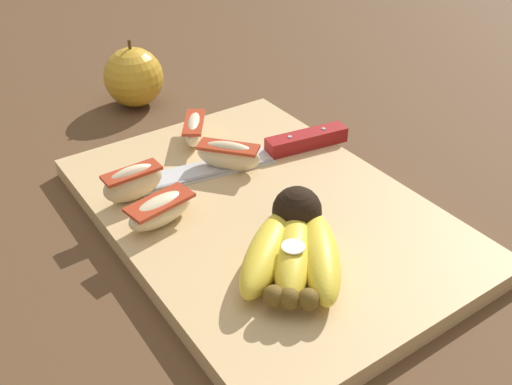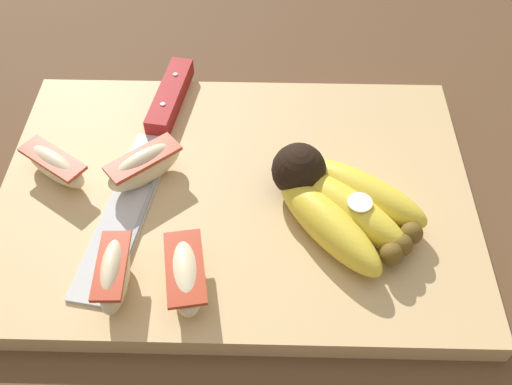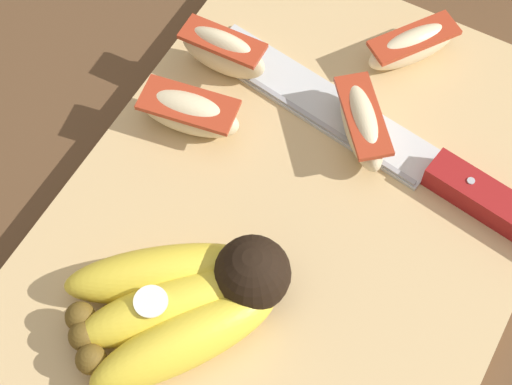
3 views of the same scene
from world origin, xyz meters
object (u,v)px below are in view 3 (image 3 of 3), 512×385
banana_bunch (185,301)px  apple_wedge_far (412,45)px  apple_wedge_middle (362,124)px  apple_wedge_extra (223,52)px  apple_wedge_near (189,112)px  chefs_knife (433,169)px

banana_bunch → apple_wedge_far: bearing=171.1°
banana_bunch → apple_wedge_middle: 0.17m
apple_wedge_extra → apple_wedge_near: bearing=4.4°
apple_wedge_middle → chefs_knife: bearing=87.9°
apple_wedge_extra → banana_bunch: bearing=23.3°
banana_bunch → apple_wedge_middle: banana_bunch is taller
apple_wedge_near → apple_wedge_extra: 0.05m
banana_bunch → apple_wedge_extra: (-0.17, -0.07, 0.00)m
apple_wedge_extra → apple_wedge_far: bearing=123.2°
apple_wedge_middle → apple_wedge_extra: size_ratio=1.06×
chefs_knife → apple_wedge_far: size_ratio=4.05×
apple_wedge_middle → apple_wedge_far: apple_wedge_middle is taller
chefs_knife → apple_wedge_extra: apple_wedge_extra is taller
apple_wedge_near → banana_bunch: bearing=30.5°
apple_wedge_far → apple_wedge_extra: size_ratio=1.07×
apple_wedge_near → apple_wedge_far: 0.17m
chefs_knife → apple_wedge_middle: size_ratio=4.09×
banana_bunch → apple_wedge_near: 0.14m
chefs_knife → apple_wedge_middle: apple_wedge_middle is taller
banana_bunch → chefs_knife: bearing=150.9°
apple_wedge_middle → apple_wedge_extra: bearing=-93.2°
apple_wedge_near → apple_wedge_far: (-0.13, 0.11, -0.00)m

